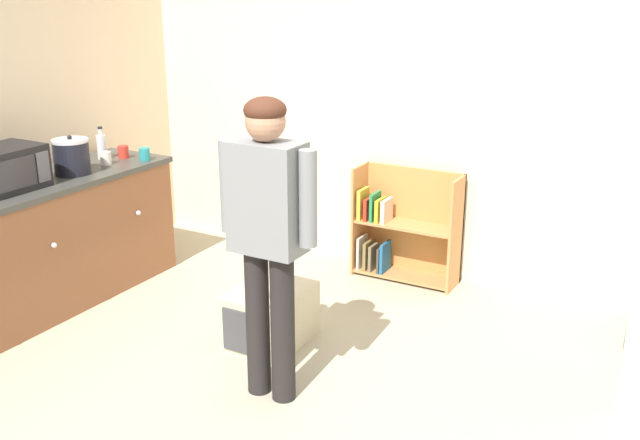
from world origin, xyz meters
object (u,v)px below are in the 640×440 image
Objects in this scene: pet_carrier at (270,316)px; crock_pot at (72,157)px; standing_person at (268,224)px; clear_bottle at (102,146)px; kitchen_counter at (23,252)px; bookshelf at (401,230)px; teal_cup at (145,154)px; red_cup at (123,152)px; microwave at (2,169)px; white_cup at (106,158)px.

pet_carrier is 2.01× the size of crock_pot.
standing_person is 2.30m from clear_bottle.
kitchen_counter is at bearing 178.53° from standing_person.
teal_cup reaches higher than bookshelf.
teal_cup is 1.00× the size of red_cup.
teal_cup is 0.19m from red_cup.
standing_person reaches higher than clear_bottle.
kitchen_counter is 4.99× the size of microwave.
clear_bottle is (-1.76, 0.42, 0.82)m from pet_carrier.
red_cup is at bearing 38.11° from clear_bottle.
crock_pot reaches higher than pet_carrier.
microwave is 1.75× the size of crock_pot.
microwave reaches higher than teal_cup.
white_cup reaches higher than bookshelf.
white_cup is 1.00× the size of red_cup.
crock_pot is 0.46m from clear_bottle.
white_cup is at bearing -123.17° from teal_cup.
white_cup is (0.07, 0.82, -0.09)m from microwave.
standing_person is at bearing -56.44° from pet_carrier.
kitchen_counter is at bearing -136.36° from bookshelf.
kitchen_counter reaches higher than bookshelf.
bookshelf is 3.46× the size of clear_bottle.
kitchen_counter is 0.91m from white_cup.
white_cup is at bearing 84.97° from microwave.
teal_cup is at bearing 56.83° from white_cup.
kitchen_counter is 0.73m from crock_pot.
bookshelf is 2.26m from white_cup.
clear_bottle is 2.59× the size of teal_cup.
clear_bottle is at bearing 142.24° from white_cup.
kitchen_counter is 1.10m from red_cup.
pet_carrier is 5.81× the size of red_cup.
standing_person is 17.37× the size of white_cup.
standing_person is 2.07m from teal_cup.
kitchen_counter is 1.14m from teal_cup.
teal_cup is (-1.78, 1.05, -0.05)m from standing_person.
bookshelf is at bearing 36.75° from crock_pot.
standing_person is 3.44× the size of microwave.
kitchen_counter is 1.04m from clear_bottle.
standing_person is at bearing -88.48° from bookshelf.
standing_person reaches higher than red_cup.
microwave is at bearing -96.98° from kitchen_counter.
standing_person reaches higher than pet_carrier.
kitchen_counter is 2.82× the size of bookshelf.
pet_carrier is (-0.29, -1.41, -0.19)m from bookshelf.
teal_cup is (0.16, 0.24, 0.00)m from white_cup.
teal_cup is (0.23, 1.06, -0.09)m from microwave.
bookshelf is 2.45m from crock_pot.
microwave is 0.51m from crock_pot.
bookshelf is 2.36m from clear_bottle.
crock_pot reaches higher than red_cup.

